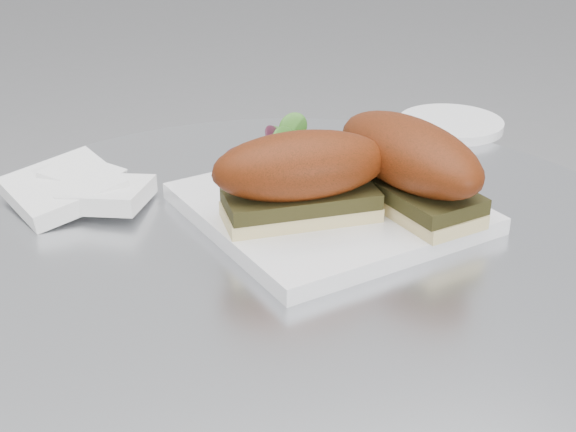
% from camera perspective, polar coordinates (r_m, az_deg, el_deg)
% --- Properties ---
extents(plate, '(0.28, 0.28, 0.02)m').
position_cam_1_polar(plate, '(0.76, 2.90, 0.59)').
color(plate, white).
rests_on(plate, table).
extents(sandwich_left, '(0.16, 0.08, 0.08)m').
position_cam_1_polar(sandwich_left, '(0.70, 0.94, 2.94)').
color(sandwich_left, beige).
rests_on(sandwich_left, plate).
extents(sandwich_right, '(0.12, 0.19, 0.08)m').
position_cam_1_polar(sandwich_right, '(0.74, 8.55, 3.82)').
color(sandwich_right, beige).
rests_on(sandwich_right, plate).
extents(salad, '(0.09, 0.09, 0.05)m').
position_cam_1_polar(salad, '(0.80, -0.38, 4.59)').
color(salad, '#4A802A').
rests_on(salad, plate).
extents(napkin, '(0.13, 0.13, 0.02)m').
position_cam_1_polar(napkin, '(0.80, -14.17, 1.33)').
color(napkin, white).
rests_on(napkin, table).
extents(saucer, '(0.13, 0.13, 0.01)m').
position_cam_1_polar(saucer, '(1.00, 11.50, 6.43)').
color(saucer, white).
rests_on(saucer, table).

